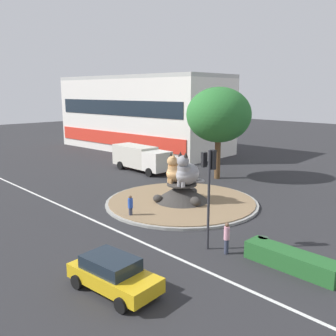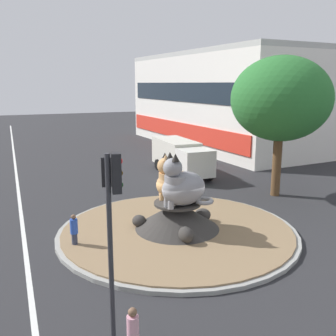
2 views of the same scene
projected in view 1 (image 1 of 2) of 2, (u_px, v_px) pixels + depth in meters
The scene contains 14 objects.
ground_plane at pixel (182, 203), 28.81m from camera, with size 160.00×160.00×0.00m, color #28282B.
lane_centreline at pixel (106, 226), 24.03m from camera, with size 112.00×0.20×0.01m, color silver.
roundabout_island at pixel (182, 198), 28.72m from camera, with size 11.74×11.74×1.59m.
cat_statue_calico at pixel (177, 171), 28.76m from camera, with size 1.93×2.30×2.33m.
cat_statue_grey at pixel (187, 173), 27.88m from camera, with size 1.71×2.67×2.59m.
traffic_light_mast at pixel (209, 178), 19.81m from camera, with size 0.78×0.47×5.53m.
shophouse_block at pixel (142, 113), 54.82m from camera, with size 27.14×12.13×10.67m.
clipped_hedge_strip at pixel (291, 260), 18.14m from camera, with size 4.69×1.20×0.90m, color #235B28.
broadleaf_tree_behind_island at pixel (219, 115), 35.83m from camera, with size 6.27×6.27×8.97m.
pedestrian_pink_shirt at pixel (227, 237), 19.71m from camera, with size 0.32×0.32×1.75m.
pedestrian_blue_shirt at pixel (130, 206), 25.25m from camera, with size 0.34×0.34×1.63m.
sedan_on_far_lane at pixel (113, 274), 16.08m from camera, with size 4.46×2.44×1.53m.
delivery_box_truck at pixel (141, 157), 40.23m from camera, with size 7.53×2.72×2.68m.
litter_bin at pixel (263, 245), 19.89m from camera, with size 0.56×0.56×0.90m.
Camera 1 is at (19.25, -19.88, 8.56)m, focal length 39.71 mm.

